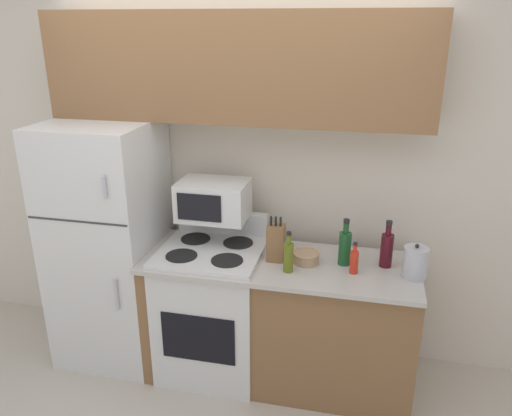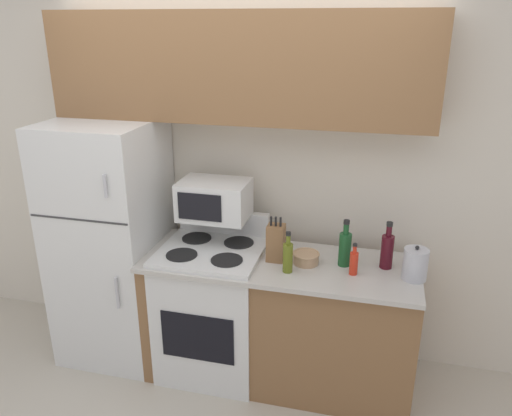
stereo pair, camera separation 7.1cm
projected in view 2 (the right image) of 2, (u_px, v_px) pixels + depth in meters
The scene contains 14 objects.
ground_plane at pixel (217, 395), 3.28m from camera, with size 12.00×12.00×0.00m, color beige.
wall_back at pixel (245, 178), 3.50m from camera, with size 8.00×0.05×2.55m.
lower_cabinets at pixel (279, 319), 3.32m from camera, with size 1.73×0.65×0.88m.
refrigerator at pixel (112, 242), 3.49m from camera, with size 0.69×0.72×1.70m.
upper_cabinets at pixel (236, 67), 3.07m from camera, with size 2.42×0.30×0.67m.
stove at pixel (213, 307), 3.41m from camera, with size 0.66×0.63×1.07m.
microwave at pixel (214, 200), 3.28m from camera, with size 0.45×0.32×0.25m.
knife_block at pixel (276, 243), 3.13m from camera, with size 0.11×0.10×0.30m.
bowl at pixel (306, 258), 3.11m from camera, with size 0.17×0.17×0.07m.
bottle_hot_sauce at pixel (354, 262), 2.96m from camera, with size 0.05×0.05×0.20m.
bottle_wine_red at pixel (387, 250), 3.03m from camera, with size 0.08×0.08×0.30m.
bottle_olive_oil at pixel (288, 256), 2.98m from camera, with size 0.06×0.06×0.26m.
bottle_wine_green at pixel (345, 248), 3.06m from camera, with size 0.08×0.08×0.30m.
kettle at pixel (415, 264), 2.90m from camera, with size 0.14×0.14×0.21m.
Camera 2 is at (0.90, -2.49, 2.30)m, focal length 35.00 mm.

